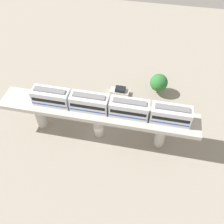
# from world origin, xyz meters

# --- Properties ---
(ground_plane) EXTENTS (120.00, 120.00, 0.00)m
(ground_plane) POSITION_xyz_m (0.00, 0.00, 0.00)
(ground_plane) COLOR gray
(viaduct) EXTENTS (5.20, 35.80, 7.11)m
(viaduct) POSITION_xyz_m (0.00, 0.00, 5.59)
(viaduct) COLOR #B7B2AA
(viaduct) RESTS_ON ground
(train) EXTENTS (2.64, 27.45, 3.24)m
(train) POSITION_xyz_m (0.00, 2.13, 8.64)
(train) COLOR silver
(train) RESTS_ON viaduct
(parked_car_white) EXTENTS (1.87, 4.23, 1.76)m
(parked_car_white) POSITION_xyz_m (-12.14, 1.98, 0.74)
(parked_car_white) COLOR white
(parked_car_white) RESTS_ON ground
(parked_car_orange) EXTENTS (2.33, 4.40, 1.76)m
(parked_car_orange) POSITION_xyz_m (-7.87, 12.47, 0.74)
(parked_car_orange) COLOR orange
(parked_car_orange) RESTS_ON ground
(tree_near_viaduct) EXTENTS (3.90, 3.90, 5.07)m
(tree_near_viaduct) POSITION_xyz_m (-14.11, 10.28, 3.11)
(tree_near_viaduct) COLOR brown
(tree_near_viaduct) RESTS_ON ground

